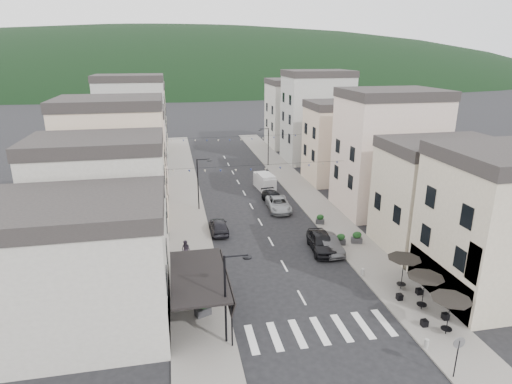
{
  "coord_description": "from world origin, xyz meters",
  "views": [
    {
      "loc": [
        -8.65,
        -20.24,
        17.17
      ],
      "look_at": [
        -0.51,
        20.67,
        3.5
      ],
      "focal_mm": 30.0,
      "sensor_mm": 36.0,
      "label": 1
    }
  ],
  "objects_px": {
    "parked_car_b": "(328,244)",
    "parked_car_c": "(279,204)",
    "parked_car_d": "(274,198)",
    "pedestrian_a": "(217,270)",
    "pedestrian_b": "(186,250)",
    "parked_car_e": "(219,226)",
    "delivery_van": "(265,182)",
    "parked_car_a": "(321,242)"
  },
  "relations": [
    {
      "from": "parked_car_c",
      "to": "pedestrian_b",
      "type": "bearing_deg",
      "value": -132.61
    },
    {
      "from": "parked_car_d",
      "to": "parked_car_e",
      "type": "relative_size",
      "value": 1.1
    },
    {
      "from": "parked_car_e",
      "to": "parked_car_c",
      "type": "bearing_deg",
      "value": -146.01
    },
    {
      "from": "parked_car_a",
      "to": "parked_car_b",
      "type": "distance_m",
      "value": 0.63
    },
    {
      "from": "delivery_van",
      "to": "parked_car_a",
      "type": "bearing_deg",
      "value": -92.3
    },
    {
      "from": "parked_car_a",
      "to": "parked_car_d",
      "type": "bearing_deg",
      "value": 100.92
    },
    {
      "from": "pedestrian_b",
      "to": "parked_car_e",
      "type": "bearing_deg",
      "value": 90.23
    },
    {
      "from": "pedestrian_b",
      "to": "parked_car_a",
      "type": "bearing_deg",
      "value": 30.71
    },
    {
      "from": "parked_car_a",
      "to": "parked_car_e",
      "type": "bearing_deg",
      "value": 151.4
    },
    {
      "from": "parked_car_b",
      "to": "parked_car_e",
      "type": "distance_m",
      "value": 11.06
    },
    {
      "from": "pedestrian_b",
      "to": "pedestrian_a",
      "type": "bearing_deg",
      "value": -28.24
    },
    {
      "from": "parked_car_d",
      "to": "delivery_van",
      "type": "height_order",
      "value": "delivery_van"
    },
    {
      "from": "parked_car_a",
      "to": "delivery_van",
      "type": "xyz_separation_m",
      "value": [
        -1.11,
        18.86,
        0.2
      ]
    },
    {
      "from": "parked_car_d",
      "to": "pedestrian_b",
      "type": "bearing_deg",
      "value": -138.34
    },
    {
      "from": "parked_car_b",
      "to": "parked_car_c",
      "type": "height_order",
      "value": "parked_car_b"
    },
    {
      "from": "parked_car_c",
      "to": "parked_car_d",
      "type": "relative_size",
      "value": 1.12
    },
    {
      "from": "parked_car_e",
      "to": "delivery_van",
      "type": "relative_size",
      "value": 0.91
    },
    {
      "from": "parked_car_a",
      "to": "pedestrian_b",
      "type": "bearing_deg",
      "value": -176.98
    },
    {
      "from": "parked_car_c",
      "to": "parked_car_d",
      "type": "xyz_separation_m",
      "value": [
        -0.01,
        2.29,
        -0.05
      ]
    },
    {
      "from": "parked_car_d",
      "to": "pedestrian_a",
      "type": "xyz_separation_m",
      "value": [
        -8.6,
        -16.88,
        0.31
      ]
    },
    {
      "from": "parked_car_c",
      "to": "parked_car_e",
      "type": "xyz_separation_m",
      "value": [
        -7.41,
        -5.09,
        -0.01
      ]
    },
    {
      "from": "parked_car_a",
      "to": "pedestrian_a",
      "type": "relative_size",
      "value": 2.9
    },
    {
      "from": "parked_car_d",
      "to": "pedestrian_a",
      "type": "bearing_deg",
      "value": -124.83
    },
    {
      "from": "parked_car_d",
      "to": "delivery_van",
      "type": "distance_m",
      "value": 5.63
    },
    {
      "from": "parked_car_b",
      "to": "parked_car_d",
      "type": "xyz_separation_m",
      "value": [
        -1.8,
        13.52,
        -0.06
      ]
    },
    {
      "from": "parked_car_e",
      "to": "parked_car_d",
      "type": "bearing_deg",
      "value": -135.58
    },
    {
      "from": "parked_car_d",
      "to": "pedestrian_b",
      "type": "relative_size",
      "value": 2.75
    },
    {
      "from": "pedestrian_a",
      "to": "parked_car_e",
      "type": "bearing_deg",
      "value": 89.55
    },
    {
      "from": "pedestrian_b",
      "to": "parked_car_c",
      "type": "bearing_deg",
      "value": 77.04
    },
    {
      "from": "delivery_van",
      "to": "pedestrian_a",
      "type": "relative_size",
      "value": 2.68
    },
    {
      "from": "parked_car_c",
      "to": "parked_car_e",
      "type": "bearing_deg",
      "value": -141.89
    },
    {
      "from": "parked_car_b",
      "to": "parked_car_a",
      "type": "bearing_deg",
      "value": 151.8
    },
    {
      "from": "parked_car_d",
      "to": "pedestrian_a",
      "type": "relative_size",
      "value": 2.69
    },
    {
      "from": "delivery_van",
      "to": "pedestrian_b",
      "type": "distance_m",
      "value": 21.37
    },
    {
      "from": "delivery_van",
      "to": "pedestrian_a",
      "type": "distance_m",
      "value": 24.13
    },
    {
      "from": "parked_car_e",
      "to": "pedestrian_b",
      "type": "relative_size",
      "value": 2.5
    },
    {
      "from": "pedestrian_a",
      "to": "pedestrian_b",
      "type": "distance_m",
      "value": 4.74
    },
    {
      "from": "parked_car_c",
      "to": "delivery_van",
      "type": "relative_size",
      "value": 1.12
    },
    {
      "from": "delivery_van",
      "to": "pedestrian_a",
      "type": "height_order",
      "value": "delivery_van"
    },
    {
      "from": "parked_car_b",
      "to": "pedestrian_a",
      "type": "height_order",
      "value": "pedestrian_a"
    },
    {
      "from": "parked_car_c",
      "to": "pedestrian_a",
      "type": "xyz_separation_m",
      "value": [
        -8.61,
        -14.59,
        0.26
      ]
    },
    {
      "from": "parked_car_b",
      "to": "parked_car_c",
      "type": "xyz_separation_m",
      "value": [
        -1.79,
        11.23,
        -0.01
      ]
    }
  ]
}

